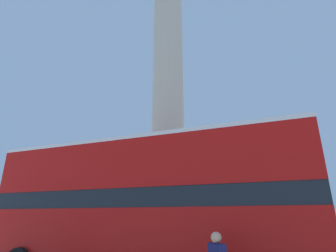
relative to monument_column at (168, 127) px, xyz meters
name	(u,v)px	position (x,y,z in m)	size (l,w,h in m)	color
monument_column	(168,127)	(0.00, 0.00, 0.00)	(5.58, 5.58, 20.61)	#ADA593
bus_a	(143,202)	(1.47, -5.53, -4.52)	(10.45, 2.96, 4.31)	#A80F0C
street_lamp	(184,196)	(2.14, -3.41, -4.23)	(0.37, 0.37, 5.19)	black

